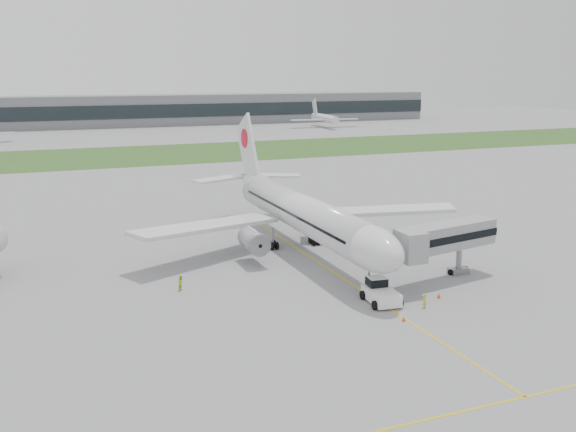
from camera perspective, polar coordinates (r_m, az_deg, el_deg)
name	(u,v)px	position (r m, az deg, el deg)	size (l,w,h in m)	color
ground	(314,259)	(85.90, 2.31, -3.88)	(600.00, 600.00, 0.00)	gray
apron_markings	(330,270)	(81.56, 3.75, -4.80)	(70.00, 70.00, 0.04)	gold
grass_strip	(152,154)	(199.49, -11.96, 5.38)	(600.00, 50.00, 0.02)	#2C511E
terminal_building	(108,111)	(307.32, -15.67, 8.98)	(320.00, 22.30, 14.00)	slate
airliner	(300,211)	(88.82, 1.06, 0.46)	(48.13, 53.95, 17.88)	silver
pushback_tug	(380,292)	(70.76, 8.18, -6.69)	(3.71, 5.13, 2.50)	white
jet_bridge	(441,238)	(78.16, 13.45, -1.95)	(15.01, 6.84, 7.02)	gray
safety_cone_left	(404,319)	(66.18, 10.26, -8.99)	(0.38, 0.38, 0.53)	#EA3A0C
safety_cone_right	(439,296)	(73.39, 13.27, -6.91)	(0.42, 0.42, 0.58)	#EA3A0C
ground_crew_near	(425,301)	(70.09, 12.05, -7.36)	(0.57, 0.38, 1.57)	gold
ground_crew_far	(181,283)	(74.80, -9.47, -5.88)	(0.86, 0.67, 1.77)	#BFDA24
distant_aircraft_right	(325,127)	(292.18, 3.27, 7.87)	(31.46, 27.76, 12.03)	silver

